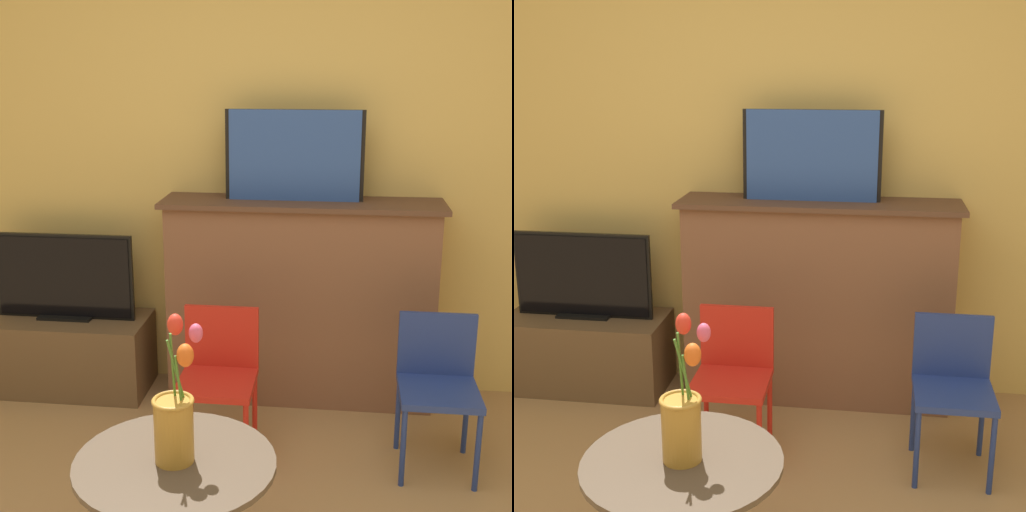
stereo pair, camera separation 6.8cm
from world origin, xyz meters
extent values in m
cube|color=#E0BC66|center=(0.00, 2.13, 1.35)|extent=(8.00, 0.06, 2.70)
cube|color=brown|center=(0.14, 1.93, 0.53)|extent=(1.37, 0.33, 1.07)
cube|color=brown|center=(0.14, 1.92, 1.06)|extent=(1.43, 0.37, 0.02)
cube|color=black|center=(0.09, 1.95, 1.30)|extent=(0.69, 0.02, 0.45)
cube|color=#2D51A8|center=(0.09, 1.93, 1.30)|extent=(0.65, 0.02, 0.45)
cube|color=brown|center=(-1.12, 1.87, 0.20)|extent=(0.88, 0.42, 0.41)
cube|color=black|center=(-1.12, 1.87, 0.42)|extent=(0.29, 0.12, 0.02)
cube|color=black|center=(-1.12, 1.88, 0.64)|extent=(0.76, 0.02, 0.46)
cube|color=black|center=(-1.12, 1.87, 0.64)|extent=(0.73, 0.02, 0.43)
cylinder|color=red|center=(-0.34, 1.09, 0.18)|extent=(0.02, 0.02, 0.36)
cylinder|color=red|center=(-0.04, 1.09, 0.18)|extent=(0.02, 0.02, 0.36)
cylinder|color=red|center=(-0.34, 1.40, 0.18)|extent=(0.02, 0.02, 0.36)
cylinder|color=red|center=(-0.04, 1.40, 0.18)|extent=(0.02, 0.02, 0.36)
cube|color=red|center=(-0.19, 1.25, 0.37)|extent=(0.34, 0.34, 0.03)
cube|color=red|center=(-0.19, 1.40, 0.53)|extent=(0.34, 0.02, 0.29)
cylinder|color=navy|center=(0.63, 1.12, 0.18)|extent=(0.02, 0.02, 0.36)
cylinder|color=navy|center=(0.93, 1.12, 0.18)|extent=(0.02, 0.02, 0.36)
cylinder|color=navy|center=(0.63, 1.43, 0.18)|extent=(0.02, 0.02, 0.36)
cylinder|color=navy|center=(0.93, 1.43, 0.18)|extent=(0.02, 0.02, 0.36)
cube|color=navy|center=(0.78, 1.28, 0.37)|extent=(0.34, 0.34, 0.03)
cube|color=navy|center=(0.78, 1.43, 0.53)|extent=(0.34, 0.02, 0.29)
cylinder|color=#4C3D2D|center=(-0.16, 0.33, 0.53)|extent=(0.64, 0.64, 0.02)
cylinder|color=#B78433|center=(-0.16, 0.33, 0.65)|extent=(0.12, 0.12, 0.20)
torus|color=#B78433|center=(-0.16, 0.33, 0.75)|extent=(0.13, 0.13, 0.01)
cylinder|color=#477A2D|center=(-0.14, 0.33, 0.79)|extent=(0.03, 0.01, 0.22)
ellipsoid|color=orange|center=(-0.12, 0.34, 0.90)|extent=(0.05, 0.05, 0.07)
cylinder|color=#477A2D|center=(-0.14, 0.34, 0.82)|extent=(0.05, 0.06, 0.27)
ellipsoid|color=#E0517A|center=(-0.09, 0.39, 0.95)|extent=(0.04, 0.04, 0.06)
cylinder|color=#477A2D|center=(-0.16, 0.35, 0.83)|extent=(0.01, 0.06, 0.29)
ellipsoid|color=red|center=(-0.16, 0.40, 0.97)|extent=(0.05, 0.05, 0.07)
camera|label=1|loc=(0.34, -1.61, 1.75)|focal=50.00mm
camera|label=2|loc=(0.40, -1.60, 1.75)|focal=50.00mm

